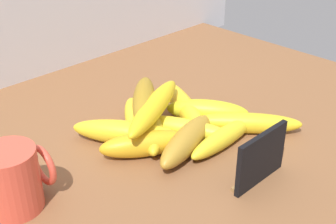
{
  "coord_description": "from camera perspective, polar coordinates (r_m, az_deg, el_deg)",
  "views": [
    {
      "loc": [
        -45.38,
        -49.14,
        45.42
      ],
      "look_at": [
        2.17,
        -0.67,
        8.0
      ],
      "focal_mm": 48.66,
      "sensor_mm": 36.0,
      "label": 1
    }
  ],
  "objects": [
    {
      "name": "banana_3",
      "position": [
        0.82,
        9.75,
        -1.36
      ],
      "size": [
        15.93,
        17.16,
        3.7
      ],
      "primitive_type": "ellipsoid",
      "rotation": [
        0.0,
        0.0,
        2.3
      ],
      "color": "yellow",
      "rests_on": "counter_top"
    },
    {
      "name": "banana_6",
      "position": [
        0.79,
        1.51,
        -1.98
      ],
      "size": [
        11.86,
        18.6,
        3.54
      ],
      "primitive_type": "ellipsoid",
      "rotation": [
        0.0,
        0.0,
        2.05
      ],
      "color": "yellow",
      "rests_on": "counter_top"
    },
    {
      "name": "banana_8",
      "position": [
        0.75,
        2.38,
        -3.56
      ],
      "size": [
        17.53,
        9.37,
        4.3
      ],
      "primitive_type": "ellipsoid",
      "rotation": [
        0.0,
        0.0,
        0.32
      ],
      "color": "#A97D27",
      "rests_on": "counter_top"
    },
    {
      "name": "banana_1",
      "position": [
        0.84,
        4.95,
        0.13
      ],
      "size": [
        12.43,
        14.83,
        4.27
      ],
      "primitive_type": "ellipsoid",
      "rotation": [
        0.0,
        0.0,
        2.2
      ],
      "color": "yellow",
      "rests_on": "counter_top"
    },
    {
      "name": "banana_10",
      "position": [
        0.8,
        -3.04,
        1.53
      ],
      "size": [
        14.8,
        15.11,
        3.91
      ],
      "primitive_type": "ellipsoid",
      "rotation": [
        0.0,
        0.0,
        0.8
      ],
      "color": "olive",
      "rests_on": "banana_5"
    },
    {
      "name": "banana_9",
      "position": [
        0.77,
        -5.1,
        -2.63
      ],
      "size": [
        14.39,
        18.47,
        4.24
      ],
      "primitive_type": "ellipsoid",
      "rotation": [
        0.0,
        0.0,
        5.31
      ],
      "color": "yellow",
      "rests_on": "counter_top"
    },
    {
      "name": "banana_5",
      "position": [
        0.82,
        -3.94,
        -0.92
      ],
      "size": [
        12.14,
        15.42,
        3.75
      ],
      "primitive_type": "ellipsoid",
      "rotation": [
        0.0,
        0.0,
        0.97
      ],
      "color": "yellow",
      "rests_on": "counter_top"
    },
    {
      "name": "banana_2",
      "position": [
        0.77,
        7.01,
        -3.16
      ],
      "size": [
        16.99,
        4.17,
        3.31
      ],
      "primitive_type": "ellipsoid",
      "rotation": [
        0.0,
        0.0,
        0.05
      ],
      "color": "yellow",
      "rests_on": "counter_top"
    },
    {
      "name": "counter_top",
      "position": [
        0.8,
        -1.45,
        -4.44
      ],
      "size": [
        110.0,
        76.0,
        3.0
      ],
      "primitive_type": "cube",
      "color": "brown",
      "rests_on": "ground"
    },
    {
      "name": "banana_0",
      "position": [
        0.86,
        2.13,
        0.59
      ],
      "size": [
        12.91,
        20.33,
        3.8
      ],
      "primitive_type": "ellipsoid",
      "rotation": [
        0.0,
        0.0,
        4.24
      ],
      "color": "yellow",
      "rests_on": "counter_top"
    },
    {
      "name": "banana_11",
      "position": [
        0.78,
        -1.76,
        0.64
      ],
      "size": [
        20.36,
        12.61,
        3.61
      ],
      "primitive_type": "ellipsoid",
      "rotation": [
        0.0,
        0.0,
        3.61
      ],
      "color": "yellow",
      "rests_on": "banana_7"
    },
    {
      "name": "banana_7",
      "position": [
        0.79,
        -1.95,
        -2.0
      ],
      "size": [
        13.67,
        14.89,
        3.93
      ],
      "primitive_type": "ellipsoid",
      "rotation": [
        0.0,
        0.0,
        4.0
      ],
      "color": "gold",
      "rests_on": "counter_top"
    },
    {
      "name": "chalkboard_sign",
      "position": [
        0.69,
        11.52,
        -5.85
      ],
      "size": [
        11.0,
        1.8,
        8.4
      ],
      "color": "black",
      "rests_on": "counter_top"
    },
    {
      "name": "banana_4",
      "position": [
        0.74,
        -2.9,
        -4.0
      ],
      "size": [
        15.09,
        11.2,
        4.21
      ],
      "primitive_type": "ellipsoid",
      "rotation": [
        0.0,
        0.0,
        2.61
      ],
      "color": "gold",
      "rests_on": "counter_top"
    },
    {
      "name": "coffee_mug",
      "position": [
        0.66,
        -18.85,
        -7.95
      ],
      "size": [
        9.39,
        7.89,
        9.3
      ],
      "color": "#D64A37",
      "rests_on": "counter_top"
    }
  ]
}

